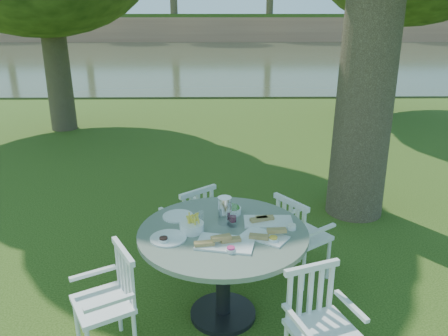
% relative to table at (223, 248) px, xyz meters
% --- Properties ---
extents(ground, '(140.00, 140.00, 0.00)m').
position_rel_table_xyz_m(ground, '(0.03, 1.20, -0.65)').
color(ground, '#1F3A0C').
rests_on(ground, ground).
extents(table, '(1.36, 1.36, 0.81)m').
position_rel_table_xyz_m(table, '(0.00, 0.00, 0.00)').
color(table, black).
rests_on(table, ground).
extents(chair_ne, '(0.58, 0.59, 0.86)m').
position_rel_table_xyz_m(chair_ne, '(0.71, 0.55, -0.15)').
color(chair_ne, white).
rests_on(chair_ne, ground).
extents(chair_nw, '(0.59, 0.58, 0.85)m').
position_rel_table_xyz_m(chair_nw, '(-0.29, 0.86, -0.15)').
color(chair_nw, white).
rests_on(chair_nw, ground).
extents(chair_sw, '(0.56, 0.57, 0.84)m').
position_rel_table_xyz_m(chair_sw, '(-0.82, -0.38, -0.16)').
color(chair_sw, white).
rests_on(chair_sw, ground).
extents(chair_se, '(0.53, 0.51, 0.84)m').
position_rel_table_xyz_m(chair_se, '(0.63, -0.65, -0.16)').
color(chair_se, white).
rests_on(chair_se, ground).
extents(tableware, '(1.15, 0.79, 0.23)m').
position_rel_table_xyz_m(tableware, '(-0.03, 0.04, 0.21)').
color(tableware, white).
rests_on(tableware, table).
extents(river, '(100.00, 28.00, 0.12)m').
position_rel_table_xyz_m(river, '(0.03, 24.20, -0.65)').
color(river, '#353B23').
rests_on(river, ground).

